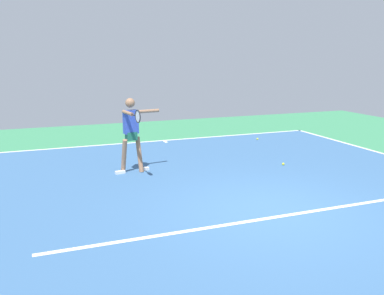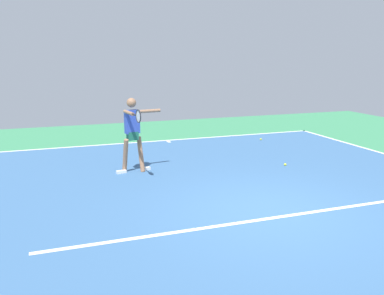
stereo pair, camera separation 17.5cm
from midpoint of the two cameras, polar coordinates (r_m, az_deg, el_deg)
name	(u,v)px [view 2 (the right image)]	position (r m, az deg, el deg)	size (l,w,h in m)	color
ground_plane	(270,211)	(7.69, 11.55, -8.71)	(22.05, 22.05, 0.00)	#388456
court_surface	(270,211)	(7.69, 11.56, -8.70)	(10.96, 13.75, 0.00)	#38608E
court_line_baseline_near	(167,140)	(13.75, -3.18, 1.01)	(10.96, 0.10, 0.01)	white
court_line_service	(279,217)	(7.45, 12.76, -9.45)	(8.22, 0.10, 0.01)	white
court_line_centre_mark	(169,141)	(13.56, -2.94, 0.85)	(0.10, 0.30, 0.01)	white
tennis_player	(133,130)	(9.85, -7.74, 2.49)	(1.16, 1.28, 1.82)	#9E7051
tennis_ball_near_player	(285,165)	(10.84, 13.35, -2.33)	(0.07, 0.07, 0.07)	yellow
tennis_ball_by_baseline	(261,139)	(13.96, 9.96, 1.14)	(0.07, 0.07, 0.07)	yellow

